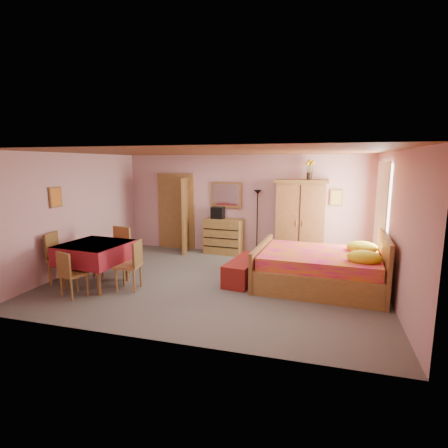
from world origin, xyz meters
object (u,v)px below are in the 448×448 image
(chest_of_drawers, at_px, (224,236))
(dining_table, at_px, (96,264))
(chair_north, at_px, (115,252))
(chair_west, at_px, (63,258))
(wall_mirror, at_px, (226,195))
(chair_south, at_px, (74,274))
(bed, at_px, (320,258))
(sunflower_vase, at_px, (310,170))
(chair_east, at_px, (128,265))
(wardrobe, at_px, (300,220))
(floor_lamp, at_px, (257,223))
(bench, at_px, (244,270))
(stereo, at_px, (218,213))

(chest_of_drawers, height_order, dining_table, chest_of_drawers)
(chair_north, xyz_separation_m, chair_west, (-0.75, -0.68, -0.00))
(wall_mirror, bearing_deg, chair_west, -122.63)
(wall_mirror, distance_m, chair_south, 4.42)
(bed, bearing_deg, sunflower_vase, 103.06)
(chair_west, height_order, chair_east, chair_west)
(wardrobe, bearing_deg, chair_north, -147.02)
(floor_lamp, bearing_deg, chair_east, -120.38)
(chest_of_drawers, height_order, floor_lamp, floor_lamp)
(bed, bearing_deg, chest_of_drawers, 145.67)
(floor_lamp, distance_m, wardrobe, 1.14)
(wardrobe, bearing_deg, dining_table, -141.02)
(floor_lamp, height_order, bench, floor_lamp)
(sunflower_vase, height_order, chair_north, sunflower_vase)
(stereo, xyz_separation_m, floor_lamp, (1.05, 0.09, -0.23))
(chair_west, bearing_deg, wardrobe, 111.71)
(stereo, relative_size, chair_south, 0.38)
(wardrobe, distance_m, chair_south, 5.25)
(wall_mirror, height_order, chair_west, wall_mirror)
(wardrobe, height_order, chair_west, wardrobe)
(chair_south, bearing_deg, sunflower_vase, 61.06)
(chair_south, relative_size, chair_north, 0.83)
(chair_east, bearing_deg, chest_of_drawers, -26.83)
(chair_east, bearing_deg, stereo, -23.60)
(chair_west, bearing_deg, chair_east, 78.29)
(bed, relative_size, dining_table, 2.08)
(sunflower_vase, distance_m, chair_east, 4.75)
(sunflower_vase, distance_m, dining_table, 5.27)
(chest_of_drawers, distance_m, bed, 3.13)
(wardrobe, height_order, chair_south, wardrobe)
(chair_east, bearing_deg, bench, -70.34)
(stereo, xyz_separation_m, dining_table, (-1.58, -3.09, -0.66))
(dining_table, bearing_deg, bed, 15.05)
(chest_of_drawers, bearing_deg, chair_south, -112.62)
(chest_of_drawers, distance_m, floor_lamp, 0.96)
(bench, bearing_deg, wall_mirror, 114.53)
(stereo, height_order, chair_south, stereo)
(chest_of_drawers, bearing_deg, chair_east, -105.21)
(wardrobe, distance_m, chair_east, 4.29)
(chair_south, distance_m, chair_west, 0.91)
(stereo, bearing_deg, sunflower_vase, -1.54)
(wardrobe, bearing_deg, floor_lamp, 170.78)
(stereo, xyz_separation_m, chair_east, (-0.84, -3.13, -0.61))
(wall_mirror, xyz_separation_m, wardrobe, (1.98, -0.26, -0.56))
(bench, relative_size, chair_east, 1.41)
(chair_north, bearing_deg, bed, -160.53)
(dining_table, height_order, chair_west, chair_west)
(floor_lamp, bearing_deg, chair_west, -135.80)
(chest_of_drawers, relative_size, chair_north, 0.95)
(sunflower_vase, xyz_separation_m, chair_north, (-3.87, -2.41, -1.71))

